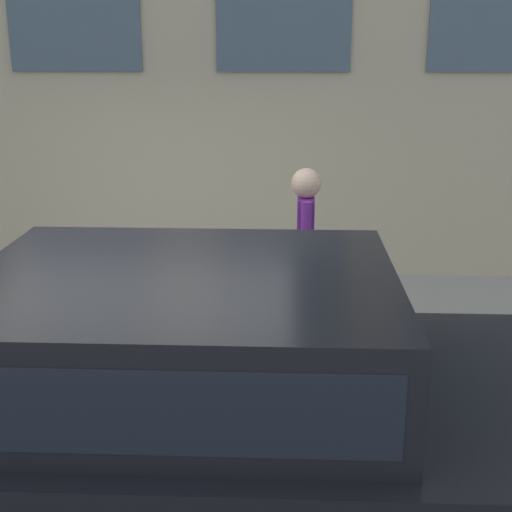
{
  "coord_description": "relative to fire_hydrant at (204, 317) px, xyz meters",
  "views": [
    {
      "loc": [
        -5.05,
        -1.19,
        2.77
      ],
      "look_at": [
        0.67,
        -0.94,
        1.06
      ],
      "focal_mm": 50.0,
      "sensor_mm": 36.0,
      "label": 1
    }
  ],
  "objects": [
    {
      "name": "ground_plane",
      "position": [
        -0.41,
        0.52,
        -0.6
      ],
      "size": [
        80.0,
        80.0,
        0.0
      ],
      "primitive_type": "plane",
      "color": "#514F4C"
    },
    {
      "name": "sidewalk",
      "position": [
        1.07,
        0.52,
        -0.52
      ],
      "size": [
        2.96,
        60.0,
        0.16
      ],
      "color": "#9E9B93",
      "rests_on": "ground_plane"
    },
    {
      "name": "fire_hydrant",
      "position": [
        0.0,
        0.0,
        0.0
      ],
      "size": [
        0.32,
        0.44,
        0.87
      ],
      "color": "#2D7260",
      "rests_on": "sidewalk"
    },
    {
      "name": "person",
      "position": [
        0.51,
        -0.83,
        0.52
      ],
      "size": [
        0.39,
        0.26,
        1.6
      ],
      "rotation": [
        0.0,
        0.0,
        1.51
      ],
      "color": "#726651",
      "rests_on": "sidewalk"
    },
    {
      "name": "parked_car_charcoal_near",
      "position": [
        -1.97,
        -0.14,
        0.3
      ],
      "size": [
        2.09,
        4.61,
        1.63
      ],
      "color": "black",
      "rests_on": "ground_plane"
    }
  ]
}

